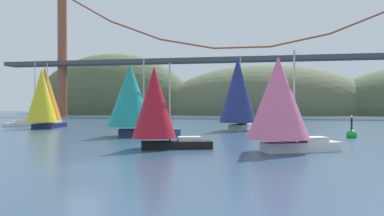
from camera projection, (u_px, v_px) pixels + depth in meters
ground_plane at (81, 168)px, 23.27m from camera, size 360.00×360.00×0.00m
headland_center at (266, 114)px, 154.19m from camera, size 82.95×44.00×36.52m
headland_left at (113, 114)px, 166.83m from camera, size 67.38×44.00×47.51m
suspension_bridge at (242, 56)px, 116.01m from camera, size 145.29×6.00×37.61m
sailboat_navy_sail at (238, 92)px, 56.85m from camera, size 5.68×8.62×10.18m
sailboat_orange_sail at (44, 95)px, 72.33m from camera, size 8.26×10.24×10.76m
sailboat_teal_sail at (131, 97)px, 46.61m from camera, size 8.74×6.22×8.72m
sailboat_crimson_sail at (156, 105)px, 33.34m from camera, size 6.88×4.47×6.88m
sailboat_yellow_sail at (42, 97)px, 61.52m from camera, size 4.56×8.43×9.82m
sailboat_pink_spinnaker at (280, 101)px, 30.85m from camera, size 7.85×6.21×7.62m
channel_buoy at (352, 134)px, 44.58m from camera, size 1.10×1.10×2.64m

